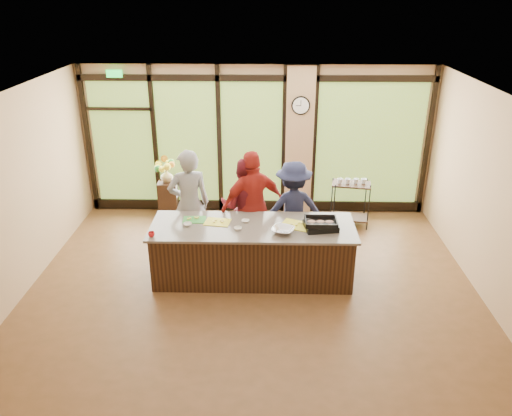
# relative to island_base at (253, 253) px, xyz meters

# --- Properties ---
(floor) EXTENTS (7.00, 7.00, 0.00)m
(floor) POSITION_rel_island_base_xyz_m (0.00, -0.30, -0.44)
(floor) COLOR brown
(floor) RESTS_ON ground
(ceiling) EXTENTS (7.00, 7.00, 0.00)m
(ceiling) POSITION_rel_island_base_xyz_m (0.00, -0.30, 2.56)
(ceiling) COLOR white
(ceiling) RESTS_ON back_wall
(back_wall) EXTENTS (7.00, 0.00, 7.00)m
(back_wall) POSITION_rel_island_base_xyz_m (0.00, 2.70, 1.06)
(back_wall) COLOR tan
(back_wall) RESTS_ON floor
(left_wall) EXTENTS (0.00, 6.00, 6.00)m
(left_wall) POSITION_rel_island_base_xyz_m (-3.50, -0.30, 1.06)
(left_wall) COLOR tan
(left_wall) RESTS_ON floor
(right_wall) EXTENTS (0.00, 6.00, 6.00)m
(right_wall) POSITION_rel_island_base_xyz_m (3.50, -0.30, 1.06)
(right_wall) COLOR tan
(right_wall) RESTS_ON floor
(window_wall) EXTENTS (6.90, 0.12, 3.00)m
(window_wall) POSITION_rel_island_base_xyz_m (0.16, 2.65, 0.95)
(window_wall) COLOR tan
(window_wall) RESTS_ON floor
(island_base) EXTENTS (3.10, 1.00, 0.88)m
(island_base) POSITION_rel_island_base_xyz_m (0.00, 0.00, 0.00)
(island_base) COLOR black
(island_base) RESTS_ON floor
(countertop) EXTENTS (3.20, 1.10, 0.04)m
(countertop) POSITION_rel_island_base_xyz_m (0.00, 0.00, 0.46)
(countertop) COLOR #6D635A
(countertop) RESTS_ON island_base
(wall_clock) EXTENTS (0.36, 0.04, 0.36)m
(wall_clock) POSITION_rel_island_base_xyz_m (0.85, 2.57, 1.81)
(wall_clock) COLOR black
(wall_clock) RESTS_ON window_wall
(cook_left) EXTENTS (0.81, 0.64, 1.93)m
(cook_left) POSITION_rel_island_base_xyz_m (-1.10, 0.71, 0.53)
(cook_left) COLOR slate
(cook_left) RESTS_ON floor
(cook_midleft) EXTENTS (0.94, 0.78, 1.75)m
(cook_midleft) POSITION_rel_island_base_xyz_m (-0.17, 0.83, 0.43)
(cook_midleft) COLOR maroon
(cook_midleft) RESTS_ON floor
(cook_midright) EXTENTS (1.21, 0.87, 1.90)m
(cook_midright) POSITION_rel_island_base_xyz_m (-0.01, 0.73, 0.51)
(cook_midright) COLOR maroon
(cook_midright) RESTS_ON floor
(cook_right) EXTENTS (1.19, 0.82, 1.69)m
(cook_right) POSITION_rel_island_base_xyz_m (0.67, 0.84, 0.41)
(cook_right) COLOR #191D38
(cook_right) RESTS_ON floor
(roasting_pan) EXTENTS (0.55, 0.46, 0.09)m
(roasting_pan) POSITION_rel_island_base_xyz_m (1.05, -0.07, 0.52)
(roasting_pan) COLOR black
(roasting_pan) RESTS_ON countertop
(mixing_bowl) EXTENTS (0.42, 0.42, 0.08)m
(mixing_bowl) POSITION_rel_island_base_xyz_m (0.47, -0.23, 0.52)
(mixing_bowl) COLOR silver
(mixing_bowl) RESTS_ON countertop
(cutting_board_left) EXTENTS (0.38, 0.29, 0.01)m
(cutting_board_left) POSITION_rel_island_base_xyz_m (-0.94, 0.19, 0.49)
(cutting_board_left) COLOR #328B33
(cutting_board_left) RESTS_ON countertop
(cutting_board_center) EXTENTS (0.44, 0.35, 0.01)m
(cutting_board_center) POSITION_rel_island_base_xyz_m (-0.56, 0.11, 0.49)
(cutting_board_center) COLOR yellow
(cutting_board_center) RESTS_ON countertop
(cutting_board_right) EXTENTS (0.54, 0.48, 0.01)m
(cutting_board_right) POSITION_rel_island_base_xyz_m (0.68, 0.03, 0.49)
(cutting_board_right) COLOR yellow
(cutting_board_right) RESTS_ON countertop
(prep_bowl_near) EXTENTS (0.14, 0.14, 0.04)m
(prep_bowl_near) POSITION_rel_island_base_xyz_m (-1.02, -0.02, 0.50)
(prep_bowl_near) COLOR silver
(prep_bowl_near) RESTS_ON countertop
(prep_bowl_mid) EXTENTS (0.14, 0.14, 0.04)m
(prep_bowl_mid) POSITION_rel_island_base_xyz_m (-0.22, -0.14, 0.50)
(prep_bowl_mid) COLOR silver
(prep_bowl_mid) RESTS_ON countertop
(prep_bowl_far) EXTENTS (0.14, 0.14, 0.03)m
(prep_bowl_far) POSITION_rel_island_base_xyz_m (-0.12, 0.14, 0.49)
(prep_bowl_far) COLOR silver
(prep_bowl_far) RESTS_ON countertop
(red_ramekin) EXTENTS (0.12, 0.12, 0.08)m
(red_ramekin) POSITION_rel_island_base_xyz_m (-1.50, -0.41, 0.52)
(red_ramekin) COLOR #AE1114
(red_ramekin) RESTS_ON countertop
(flower_stand) EXTENTS (0.39, 0.39, 0.75)m
(flower_stand) POSITION_rel_island_base_xyz_m (-1.79, 2.32, -0.06)
(flower_stand) COLOR black
(flower_stand) RESTS_ON floor
(flower_vase) EXTENTS (0.30, 0.30, 0.25)m
(flower_vase) POSITION_rel_island_base_xyz_m (-1.79, 2.32, 0.44)
(flower_vase) COLOR #907C4E
(flower_vase) RESTS_ON flower_stand
(bar_cart) EXTENTS (0.78, 0.53, 0.99)m
(bar_cart) POSITION_rel_island_base_xyz_m (1.83, 1.95, 0.15)
(bar_cart) COLOR black
(bar_cart) RESTS_ON floor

